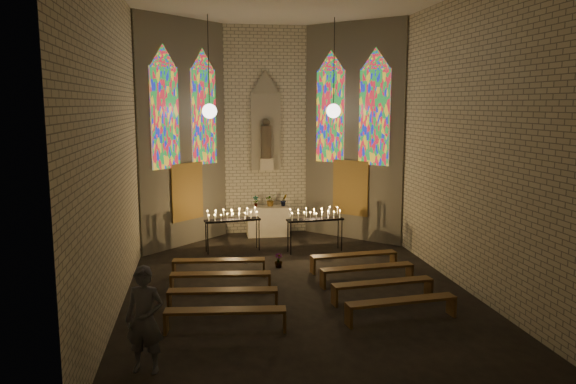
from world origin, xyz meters
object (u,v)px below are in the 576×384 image
object	(u,v)px
altar	(268,221)
votive_stand_left	(232,217)
aisle_flower_pot	(279,260)
visitor	(145,320)
votive_stand_right	(315,216)

from	to	relation	value
altar	votive_stand_left	world-z (taller)	votive_stand_left
aisle_flower_pot	altar	bearing A→B (deg)	87.48
altar	aisle_flower_pot	bearing A→B (deg)	-92.52
visitor	aisle_flower_pot	bearing A→B (deg)	77.42
altar	votive_stand_left	xyz separation A→B (m)	(-1.30, -1.85, 0.55)
votive_stand_left	visitor	size ratio (longest dim) A/B	0.95
altar	votive_stand_left	size ratio (longest dim) A/B	0.82
altar	votive_stand_right	bearing A→B (deg)	-63.01
votive_stand_right	visitor	xyz separation A→B (m)	(-4.33, -7.11, -0.18)
aisle_flower_pot	votive_stand_left	bearing A→B (deg)	120.53
aisle_flower_pot	votive_stand_left	size ratio (longest dim) A/B	0.23
altar	votive_stand_right	distance (m)	2.61
votive_stand_left	votive_stand_right	size ratio (longest dim) A/B	0.98
visitor	votive_stand_right	bearing A→B (deg)	74.30
votive_stand_right	aisle_flower_pot	bearing A→B (deg)	-137.74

